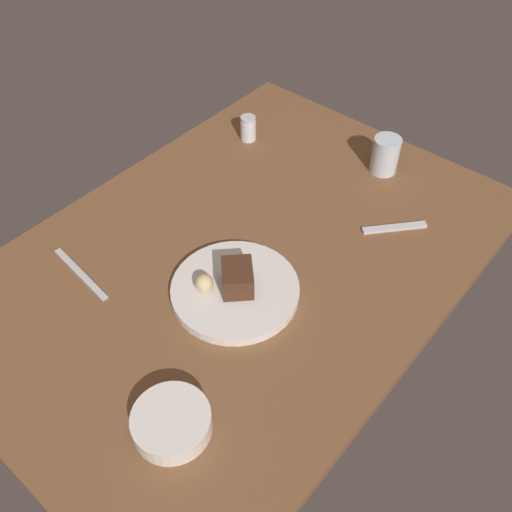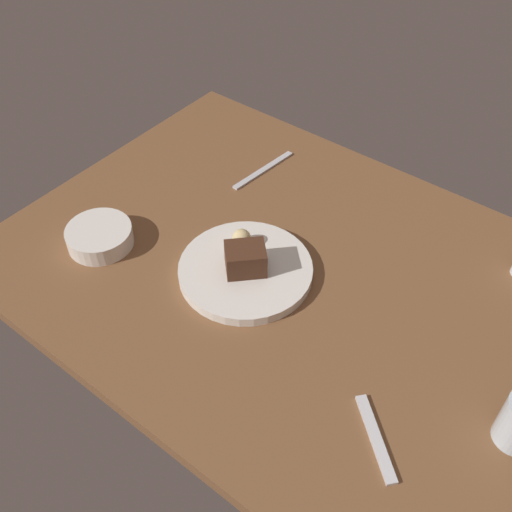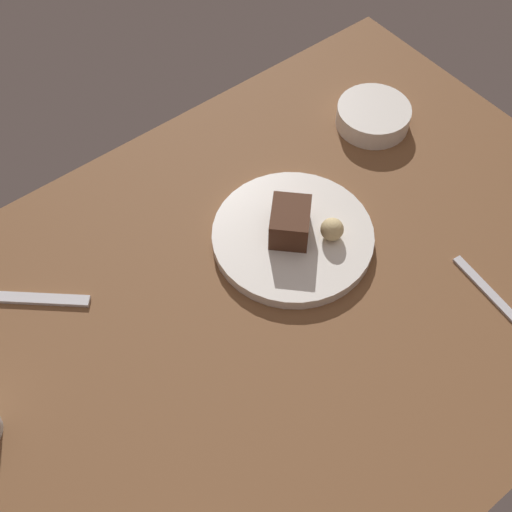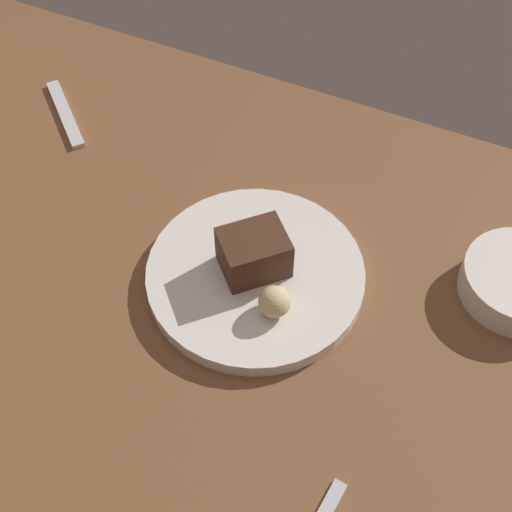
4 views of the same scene
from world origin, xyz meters
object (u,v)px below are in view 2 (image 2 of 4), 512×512
Objects in this scene: dessert_plate at (246,270)px; chocolate_cake_slice at (246,259)px; dessert_spoon at (376,438)px; butter_knife at (263,170)px; bread_roll at (242,238)px; side_bowl at (100,236)px.

dessert_plate is 3.80cm from chocolate_cake_slice.
dessert_spoon is 70.16cm from butter_knife.
dessert_plate is 6.78cm from bread_roll.
chocolate_cake_slice is at bearing 135.40° from bread_roll.
dessert_plate is 3.44× the size of chocolate_cake_slice.
dessert_plate is 33.31cm from butter_knife.
chocolate_cake_slice reaches higher than side_bowl.
side_bowl reaches higher than dessert_spoon.
side_bowl is at bearing 38.18° from dessert_spoon.
chocolate_cake_slice is at bearing 133.32° from dessert_plate.
dessert_spoon is at bearing 158.72° from chocolate_cake_slice.
side_bowl is at bearing 21.91° from dessert_plate.
bread_roll reaches higher than side_bowl.
dessert_spoon reaches higher than butter_knife.
chocolate_cake_slice reaches higher than bread_roll.
side_bowl is at bearing 32.99° from bread_roll.
chocolate_cake_slice is 0.51× the size of dessert_spoon.
side_bowl reaches higher than butter_knife.
dessert_plate reaches higher than dessert_spoon.
chocolate_cake_slice is at bearing 37.73° from butter_knife.
butter_knife is at bearing 2.84° from dessert_spoon.
bread_roll reaches higher than dessert_spoon.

